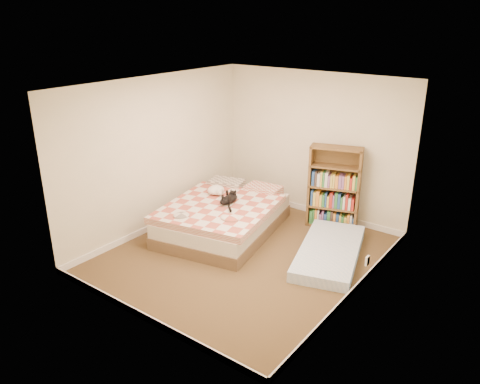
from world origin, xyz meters
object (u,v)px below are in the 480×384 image
Objects in this scene: floor_mattress at (329,252)px; black_cat at (230,199)px; bed at (225,216)px; bookshelf at (334,197)px; white_dog at (216,190)px.

black_cat is at bearing 170.60° from floor_mattress.
bed is 0.34m from black_cat.
bookshelf is at bearing 31.84° from bed.
bookshelf is 1.74m from black_cat.
bed is at bearing -153.92° from bookshelf.
floor_mattress is 2.69× the size of black_cat.
bed is 1.34× the size of floor_mattress.
white_dog is (-0.42, 0.15, 0.01)m from black_cat.
floor_mattress is 4.85× the size of white_dog.
floor_mattress is (1.79, 0.22, -0.18)m from bed.
bed is at bearing -45.90° from white_dog.
bookshelf reaches higher than black_cat.
black_cat is (-1.69, -0.21, 0.51)m from floor_mattress.
bookshelf is 1.21m from floor_mattress.
black_cat reaches higher than bed.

